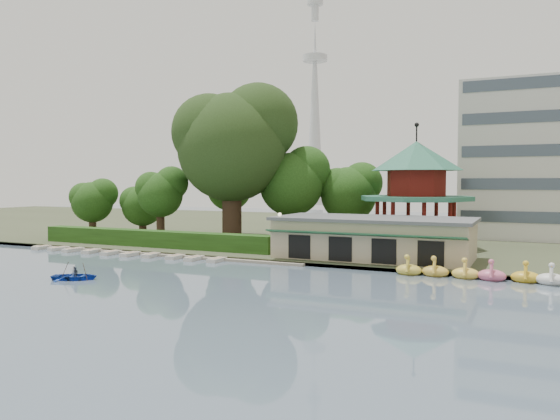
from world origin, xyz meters
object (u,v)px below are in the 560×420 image
Objects in this scene: dock at (155,254)px; big_tree at (234,140)px; pavilion at (416,183)px; boathouse at (374,237)px; rowboat_with_passengers at (75,273)px.

big_tree is (3.18, 11.01, 12.57)m from dock.
pavilion reaches higher than dock.
boathouse is at bearing -18.33° from big_tree.
big_tree is at bearing -169.68° from pavilion.
big_tree is at bearing 73.91° from dock.
dock is at bearing -167.76° from boathouse.
rowboat_with_passengers is at bearing -90.02° from big_tree.
boathouse reaches higher than dock.
dock is 2.52× the size of pavilion.
dock is 1.83× the size of boathouse.
big_tree is 27.99m from rowboat_with_passengers.
dock is at bearing -148.34° from pavilion.
pavilion is (2.00, 10.03, 5.11)m from boathouse.
big_tree reaches higher than boathouse.
big_tree reaches higher than rowboat_with_passengers.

